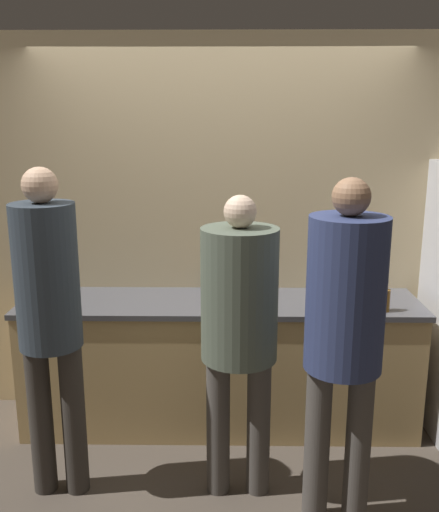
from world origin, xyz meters
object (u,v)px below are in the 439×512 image
Objects in this scene: cup_white at (34,298)px; bottle_clear at (338,278)px; fruit_bowl at (233,294)px; person_center at (239,317)px; person_right at (344,323)px; person_left at (49,309)px; bottle_amber at (384,299)px; utensil_crock at (209,280)px.

bottle_clear is at bearing 9.38° from cup_white.
bottle_clear is at bearing 18.67° from fruit_bowl.
person_right is at bearing -25.00° from person_center.
bottle_amber is at bearing 15.93° from person_left.
bottle_clear is (0.89, 0.00, 0.02)m from utensil_crock.
person_center is at bearing -125.98° from bottle_clear.
utensil_crock reaches higher than cup_white.
fruit_bowl is at bearing 168.87° from bottle_amber.
bottle_clear is (1.70, 0.97, -0.10)m from person_left.
cup_white is (-1.31, 0.64, -0.11)m from person_center.
bottle_clear is 2.04m from cup_white.
person_left is 1.23m from fruit_bowl.
fruit_bowl is (0.98, 0.73, -0.14)m from person_left.
bottle_amber is 0.48m from bottle_clear.
cup_white is (-2.22, 0.10, -0.04)m from bottle_amber.
cup_white is at bearing -170.62° from bottle_clear.
person_left is 1.96m from bottle_clear.
utensil_crock is 1.09× the size of bottle_clear.
bottle_amber is (0.91, 0.54, -0.07)m from person_center.
fruit_bowl is at bearing -55.42° from utensil_crock.
bottle_clear is (0.20, 1.20, -0.12)m from person_right.
bottle_amber is 0.85× the size of bottle_clear.
person_left is 6.47× the size of fruit_bowl.
fruit_bowl is at bearing 118.79° from person_right.
person_center is 1.46m from cup_white.
person_left reaches higher than person_right.
utensil_crock is (-0.17, 0.24, 0.02)m from fruit_bowl.
person_left is 9.15× the size of bottle_amber.
person_left is 21.26× the size of cup_white.
person_right reaches higher than bottle_amber.
fruit_bowl is 1.20× the size of bottle_clear.
utensil_crock is at bearing 101.25° from person_center.
person_center is 6.57× the size of utensil_crock.
person_right is at bearing -61.21° from fruit_bowl.
person_center is 1.06m from bottle_amber.
person_left reaches higher than bottle_amber.
cup_white is (-1.28, -0.09, -0.01)m from fruit_bowl.
utensil_crock is 1.29× the size of bottle_amber.
person_right is 1.39m from utensil_crock.
person_left reaches higher than bottle_clear.
person_center reaches higher than utensil_crock.
person_left reaches higher than fruit_bowl.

